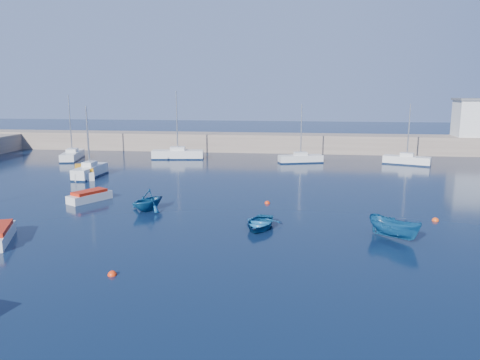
# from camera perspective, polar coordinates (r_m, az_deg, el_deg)

# --- Properties ---
(ground) EXTENTS (220.00, 220.00, 0.00)m
(ground) POSITION_cam_1_polar(r_m,az_deg,el_deg) (25.17, -0.40, -10.67)
(ground) COLOR black
(ground) RESTS_ON ground
(back_wall) EXTENTS (96.00, 4.50, 2.60)m
(back_wall) POSITION_cam_1_polar(r_m,az_deg,el_deg) (69.69, 4.51, 4.54)
(back_wall) COLOR gray
(back_wall) RESTS_ON ground
(sailboat_3) EXTENTS (1.75, 5.56, 7.49)m
(sailboat_3) POSITION_cam_1_polar(r_m,az_deg,el_deg) (52.23, -17.82, 1.07)
(sailboat_3) COLOR silver
(sailboat_3) RESTS_ON ground
(sailboat_4) EXTENTS (3.24, 6.67, 8.44)m
(sailboat_4) POSITION_cam_1_polar(r_m,az_deg,el_deg) (65.63, -19.75, 2.87)
(sailboat_4) COLOR silver
(sailboat_4) RESTS_ON ground
(sailboat_5) EXTENTS (6.94, 2.79, 8.92)m
(sailboat_5) POSITION_cam_1_polar(r_m,az_deg,el_deg) (62.92, -7.59, 3.15)
(sailboat_5) COLOR silver
(sailboat_5) RESTS_ON ground
(sailboat_6) EXTENTS (5.75, 3.12, 7.34)m
(sailboat_6) POSITION_cam_1_polar(r_m,az_deg,el_deg) (59.68, 7.39, 2.62)
(sailboat_6) COLOR silver
(sailboat_6) RESTS_ON ground
(sailboat_7) EXTENTS (5.75, 3.41, 7.43)m
(sailboat_7) POSITION_cam_1_polar(r_m,az_deg,el_deg) (61.31, 19.65, 2.32)
(sailboat_7) COLOR silver
(sailboat_7) RESTS_ON ground
(motorboat_1) EXTENTS (2.97, 3.89, 0.91)m
(motorboat_1) POSITION_cam_1_polar(r_m,az_deg,el_deg) (41.20, -17.86, -1.87)
(motorboat_1) COLOR silver
(motorboat_1) RESTS_ON ground
(motorboat_2) EXTENTS (4.10, 5.75, 1.12)m
(motorboat_2) POSITION_cam_1_polar(r_m,az_deg,el_deg) (52.61, -18.47, 0.96)
(motorboat_2) COLOR silver
(motorboat_2) RESTS_ON ground
(dinghy_center) EXTENTS (3.14, 3.97, 0.74)m
(dinghy_center) POSITION_cam_1_polar(r_m,az_deg,el_deg) (31.75, 2.42, -5.28)
(dinghy_center) COLOR navy
(dinghy_center) RESTS_ON ground
(dinghy_left) EXTENTS (3.89, 4.06, 1.66)m
(dinghy_left) POSITION_cam_1_polar(r_m,az_deg,el_deg) (36.86, -11.19, -2.41)
(dinghy_left) COLOR navy
(dinghy_left) RESTS_ON ground
(dinghy_right) EXTENTS (3.58, 3.51, 1.41)m
(dinghy_right) POSITION_cam_1_polar(r_m,az_deg,el_deg) (31.03, 18.31, -5.61)
(dinghy_right) COLOR navy
(dinghy_right) RESTS_ON ground
(buoy_0) EXTENTS (0.47, 0.47, 0.47)m
(buoy_0) POSITION_cam_1_polar(r_m,az_deg,el_deg) (25.13, -15.30, -11.13)
(buoy_0) COLOR red
(buoy_0) RESTS_ON ground
(buoy_1) EXTENTS (0.49, 0.49, 0.49)m
(buoy_1) POSITION_cam_1_polar(r_m,az_deg,el_deg) (36.39, 22.71, -4.61)
(buoy_1) COLOR #E94711
(buoy_1) RESTS_ON ground
(buoy_3) EXTENTS (0.45, 0.45, 0.45)m
(buoy_3) POSITION_cam_1_polar(r_m,az_deg,el_deg) (38.56, 3.35, -2.87)
(buoy_3) COLOR red
(buoy_3) RESTS_ON ground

